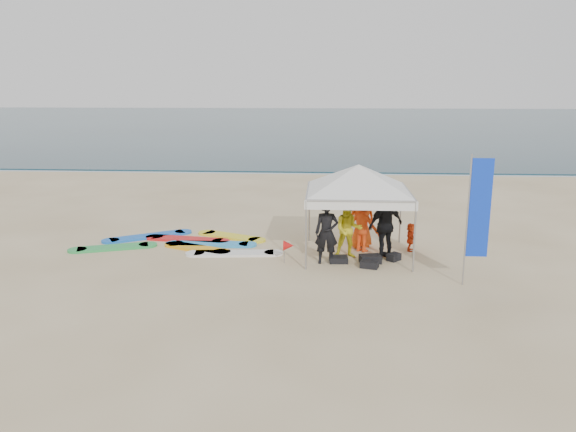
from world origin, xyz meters
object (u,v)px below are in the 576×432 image
(person_orange_a, at_px, (363,224))
(person_black_b, at_px, (385,225))
(person_yellow, at_px, (348,230))
(person_seated, at_px, (411,237))
(feather_flag, at_px, (478,210))
(person_orange_b, at_px, (361,219))
(surfboard_spread, at_px, (188,243))
(canopy_tent, at_px, (359,165))
(marker_pennant, at_px, (289,246))
(person_black_a, at_px, (327,232))

(person_orange_a, height_order, person_black_b, person_black_b)
(person_yellow, relative_size, person_black_b, 0.84)
(person_seated, relative_size, feather_flag, 0.26)
(person_orange_b, distance_m, surfboard_spread, 5.27)
(canopy_tent, xyz_separation_m, feather_flag, (2.68, -2.29, -0.71))
(person_orange_a, bearing_deg, marker_pennant, 64.14)
(person_yellow, height_order, feather_flag, feather_flag)
(feather_flag, bearing_deg, canopy_tent, 139.46)
(person_orange_b, xyz_separation_m, surfboard_spread, (-5.20, -0.10, -0.83))
(person_orange_a, xyz_separation_m, surfboard_spread, (-5.23, 0.33, -0.77))
(person_yellow, height_order, person_seated, person_yellow)
(person_seated, bearing_deg, person_orange_a, 105.09)
(person_orange_b, height_order, canopy_tent, canopy_tent)
(canopy_tent, bearing_deg, person_black_b, -17.42)
(person_black_a, bearing_deg, person_seated, 29.06)
(person_yellow, distance_m, canopy_tent, 1.81)
(person_yellow, distance_m, person_seated, 2.02)
(person_yellow, bearing_deg, marker_pennant, -160.28)
(marker_pennant, bearing_deg, person_orange_b, 39.94)
(person_black_b, distance_m, canopy_tent, 1.82)
(marker_pennant, bearing_deg, feather_flag, -17.07)
(person_black_a, distance_m, person_black_b, 1.72)
(person_orange_a, distance_m, person_black_b, 0.86)
(canopy_tent, height_order, marker_pennant, canopy_tent)
(person_yellow, bearing_deg, person_orange_a, 51.68)
(person_seated, xyz_separation_m, canopy_tent, (-1.59, -0.52, 2.16))
(feather_flag, bearing_deg, surfboard_spread, 158.63)
(person_black_a, distance_m, surfboard_spread, 4.52)
(canopy_tent, bearing_deg, person_orange_b, 77.84)
(person_seated, bearing_deg, marker_pennant, 122.00)
(person_seated, distance_m, marker_pennant, 3.74)
(person_black_a, height_order, canopy_tent, canopy_tent)
(person_orange_b, height_order, person_seated, person_orange_b)
(person_seated, height_order, canopy_tent, canopy_tent)
(feather_flag, height_order, marker_pennant, feather_flag)
(person_yellow, distance_m, feather_flag, 3.73)
(person_orange_a, relative_size, person_orange_b, 0.93)
(person_black_a, distance_m, person_orange_b, 1.93)
(feather_flag, distance_m, surfboard_spread, 8.47)
(person_black_a, xyz_separation_m, feather_flag, (3.53, -1.48, 1.00))
(surfboard_spread, bearing_deg, person_black_a, -20.25)
(person_orange_b, xyz_separation_m, feather_flag, (2.50, -3.11, 1.00))
(person_seated, relative_size, surfboard_spread, 0.14)
(person_black_b, relative_size, feather_flag, 0.60)
(person_black_b, xyz_separation_m, canopy_tent, (-0.77, 0.24, 1.63))
(person_black_a, distance_m, person_orange_a, 1.60)
(person_black_b, height_order, marker_pennant, person_black_b)
(person_black_b, height_order, feather_flag, feather_flag)
(person_orange_a, bearing_deg, person_black_a, 81.20)
(person_orange_b, height_order, marker_pennant, person_orange_b)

